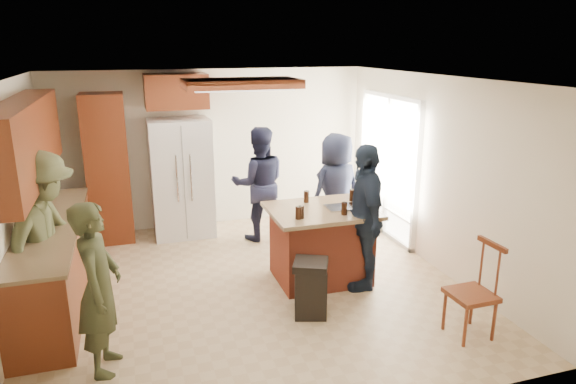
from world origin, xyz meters
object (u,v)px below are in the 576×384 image
object	(u,v)px
kitchen_island	(321,243)
person_behind_right	(336,191)
trash_bin	(310,288)
person_front_left	(99,288)
person_counter	(47,238)
person_behind_left	(259,184)
person_side_right	(365,217)
refrigerator	(182,178)
spindle_chair	(473,294)

from	to	relation	value
kitchen_island	person_behind_right	bearing A→B (deg)	58.35
kitchen_island	trash_bin	distance (m)	0.93
person_front_left	person_behind_right	bearing A→B (deg)	-46.53
person_behind_right	person_counter	world-z (taller)	person_counter
person_behind_left	person_side_right	size ratio (longest dim) A/B	0.97
person_front_left	trash_bin	bearing A→B (deg)	-71.24
person_side_right	kitchen_island	size ratio (longest dim) A/B	1.38
person_counter	kitchen_island	size ratio (longest dim) A/B	1.43
person_behind_left	person_counter	bearing A→B (deg)	37.59
person_front_left	refrigerator	size ratio (longest dim) A/B	0.89
person_front_left	person_side_right	world-z (taller)	person_side_right
person_counter	trash_bin	bearing A→B (deg)	-83.07
refrigerator	person_behind_left	bearing A→B (deg)	-26.94
person_behind_left	person_counter	xyz separation A→B (m)	(-2.70, -1.61, 0.06)
person_front_left	person_behind_left	xyz separation A→B (m)	(2.16, 2.76, 0.06)
person_front_left	person_side_right	size ratio (longest dim) A/B	0.90
trash_bin	spindle_chair	size ratio (longest dim) A/B	0.63
spindle_chair	person_behind_right	bearing A→B (deg)	98.24
kitchen_island	spindle_chair	world-z (taller)	spindle_chair
person_behind_left	person_side_right	bearing A→B (deg)	119.55
person_behind_left	kitchen_island	xyz separation A→B (m)	(0.38, -1.60, -0.38)
person_front_left	kitchen_island	xyz separation A→B (m)	(2.54, 1.16, -0.33)
person_side_right	kitchen_island	xyz separation A→B (m)	(-0.43, 0.32, -0.41)
person_behind_right	person_side_right	xyz separation A→B (m)	(-0.18, -1.30, 0.05)
person_front_left	kitchen_island	bearing A→B (deg)	-56.19
spindle_chair	person_counter	bearing A→B (deg)	157.74
person_behind_left	person_counter	size ratio (longest dim) A/B	0.94
person_side_right	refrigerator	size ratio (longest dim) A/B	0.98
person_behind_right	person_counter	distance (m)	3.82
person_counter	spindle_chair	bearing A→B (deg)	-88.69
person_behind_left	person_behind_right	bearing A→B (deg)	154.61
person_behind_left	person_behind_right	distance (m)	1.16
person_side_right	spindle_chair	world-z (taller)	person_side_right
person_counter	trash_bin	distance (m)	2.83
person_front_left	person_behind_right	distance (m)	3.80
person_counter	kitchen_island	world-z (taller)	person_counter
person_side_right	person_counter	size ratio (longest dim) A/B	0.97
refrigerator	spindle_chair	distance (m)	4.57
person_side_right	trash_bin	bearing A→B (deg)	-48.49
person_behind_left	trash_bin	xyz separation A→B (m)	(-0.05, -2.40, -0.54)
person_behind_left	trash_bin	bearing A→B (deg)	95.68
person_behind_left	spindle_chair	bearing A→B (deg)	119.47
person_front_left	trash_bin	size ratio (longest dim) A/B	2.54
person_counter	refrigerator	size ratio (longest dim) A/B	1.02
spindle_chair	person_side_right	bearing A→B (deg)	112.55
person_counter	person_side_right	bearing A→B (deg)	-71.50
person_behind_right	kitchen_island	distance (m)	1.20
person_front_left	trash_bin	xyz separation A→B (m)	(2.11, 0.36, -0.48)
person_counter	kitchen_island	xyz separation A→B (m)	(3.08, 0.01, -0.44)
person_side_right	person_behind_left	bearing A→B (deg)	-145.25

